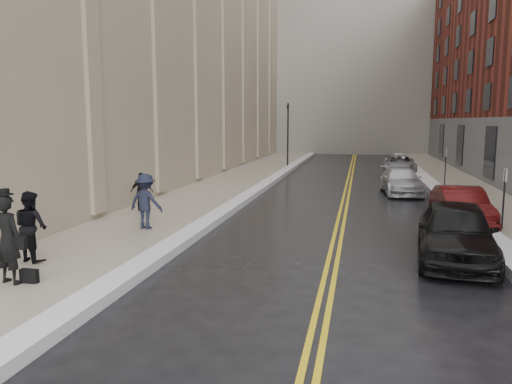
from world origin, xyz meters
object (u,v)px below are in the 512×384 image
at_px(car_maroon, 461,207).
at_px(car_silver_far, 400,165).
at_px(pedestrian_c, 142,192).
at_px(car_black, 456,232).
at_px(car_silver_near, 401,181).
at_px(pedestrian_a, 31,226).
at_px(pedestrian_b, 146,201).
at_px(pedestrian_main, 8,239).

relative_size(car_maroon, car_silver_far, 0.88).
bearing_deg(pedestrian_c, car_maroon, 170.83).
distance_m(car_black, car_silver_near, 12.97).
height_order(car_silver_far, pedestrian_c, pedestrian_c).
xyz_separation_m(car_silver_near, pedestrian_c, (-10.80, -8.23, 0.26)).
height_order(car_black, car_silver_near, car_black).
distance_m(car_maroon, pedestrian_a, 14.30).
bearing_deg(car_silver_far, car_silver_near, -92.09).
relative_size(car_black, car_maroon, 1.13).
bearing_deg(pedestrian_c, pedestrian_b, 106.23).
distance_m(car_black, car_silver_far, 23.27).
relative_size(car_silver_near, pedestrian_b, 2.48).
height_order(car_black, pedestrian_b, pedestrian_b).
height_order(car_maroon, pedestrian_a, pedestrian_a).
distance_m(pedestrian_main, pedestrian_c, 9.26).
height_order(pedestrian_a, pedestrian_b, pedestrian_b).
relative_size(car_silver_near, car_silver_far, 0.97).
relative_size(car_silver_far, pedestrian_c, 3.08).
bearing_deg(car_silver_near, pedestrian_main, -124.50).
height_order(car_maroon, pedestrian_c, pedestrian_c).
distance_m(car_silver_far, pedestrian_main, 29.64).
relative_size(pedestrian_main, pedestrian_c, 1.30).
relative_size(pedestrian_b, pedestrian_c, 1.20).
bearing_deg(car_black, pedestrian_c, 163.08).
distance_m(car_maroon, car_silver_far, 18.24).
bearing_deg(pedestrian_b, pedestrian_a, 83.34).
bearing_deg(pedestrian_main, pedestrian_c, -70.74).
bearing_deg(pedestrian_a, pedestrian_main, 131.38).
distance_m(car_black, pedestrian_main, 11.17).
bearing_deg(car_maroon, pedestrian_a, -150.45).
height_order(pedestrian_a, pedestrian_c, pedestrian_a).
bearing_deg(pedestrian_b, pedestrian_main, 94.07).
relative_size(pedestrian_main, pedestrian_b, 1.08).
distance_m(car_silver_near, pedestrian_a, 18.88).
distance_m(pedestrian_b, pedestrian_c, 3.54).
bearing_deg(pedestrian_a, car_maroon, -127.16).
bearing_deg(pedestrian_c, pedestrian_a, 82.01).
relative_size(car_black, car_silver_near, 1.04).
relative_size(car_maroon, pedestrian_main, 2.09).
xyz_separation_m(pedestrian_b, pedestrian_c, (-1.60, 3.16, -0.16)).
height_order(car_silver_near, pedestrian_main, pedestrian_main).
bearing_deg(pedestrian_a, car_black, -146.08).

